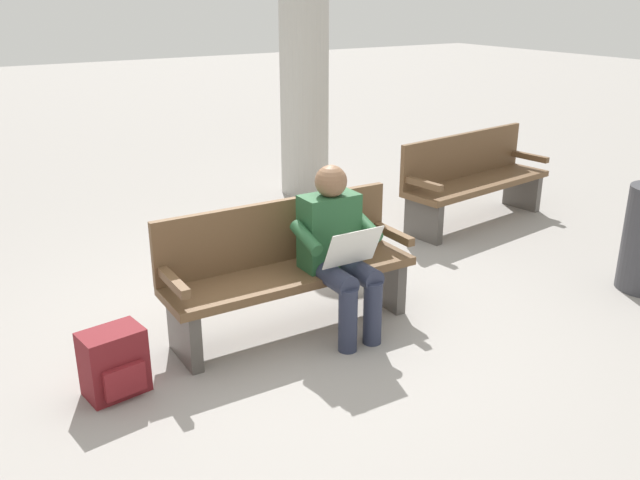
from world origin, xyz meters
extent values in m
plane|color=gray|center=(0.00, 0.00, 0.00)|extent=(40.00, 40.00, 0.00)
cube|color=brown|center=(0.00, 0.00, 0.42)|extent=(1.80, 0.50, 0.06)
cube|color=brown|center=(0.00, -0.21, 0.68)|extent=(1.80, 0.07, 0.45)
cube|color=brown|center=(-0.85, 0.01, 0.57)|extent=(0.06, 0.48, 0.06)
cube|color=brown|center=(0.85, -0.01, 0.57)|extent=(0.06, 0.48, 0.06)
cube|color=#4C4742|center=(-0.80, 0.01, 0.20)|extent=(0.08, 0.43, 0.39)
cube|color=#4C4742|center=(0.80, -0.01, 0.20)|extent=(0.08, 0.43, 0.39)
cube|color=#23512D|center=(-0.27, 0.05, 0.71)|extent=(0.40, 0.22, 0.52)
sphere|color=brown|center=(-0.27, 0.07, 1.07)|extent=(0.22, 0.22, 0.22)
cylinder|color=#282D42|center=(-0.37, 0.26, 0.47)|extent=(0.15, 0.42, 0.15)
cylinder|color=#282D42|center=(-0.17, 0.26, 0.47)|extent=(0.15, 0.42, 0.15)
cylinder|color=#282D42|center=(-0.36, 0.45, 0.23)|extent=(0.13, 0.13, 0.45)
cylinder|color=#282D42|center=(-0.16, 0.45, 0.23)|extent=(0.13, 0.13, 0.45)
cylinder|color=#23512D|center=(-0.51, 0.15, 0.74)|extent=(0.09, 0.31, 0.18)
cylinder|color=#23512D|center=(-0.03, 0.15, 0.74)|extent=(0.09, 0.31, 0.18)
cube|color=silver|center=(-0.27, 0.35, 0.68)|extent=(0.40, 0.14, 0.27)
cube|color=maroon|center=(1.29, 0.14, 0.20)|extent=(0.39, 0.28, 0.41)
cube|color=maroon|center=(1.28, 0.28, 0.14)|extent=(0.25, 0.08, 0.18)
cube|color=brown|center=(-2.78, -1.06, 0.42)|extent=(1.85, 0.72, 0.06)
cube|color=brown|center=(-2.75, -1.28, 0.68)|extent=(1.79, 0.29, 0.45)
cube|color=brown|center=(-3.62, -1.18, 0.57)|extent=(0.12, 0.48, 0.06)
cube|color=brown|center=(-1.94, -0.95, 0.57)|extent=(0.12, 0.48, 0.06)
cube|color=#4C4742|center=(-3.57, -1.17, 0.20)|extent=(0.14, 0.44, 0.39)
cube|color=#4C4742|center=(-1.99, -0.95, 0.20)|extent=(0.14, 0.44, 0.39)
cylinder|color=#B2AFA8|center=(-1.88, -3.02, 1.56)|extent=(0.56, 0.56, 3.12)
camera|label=1|loc=(2.10, 3.76, 2.27)|focal=37.98mm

